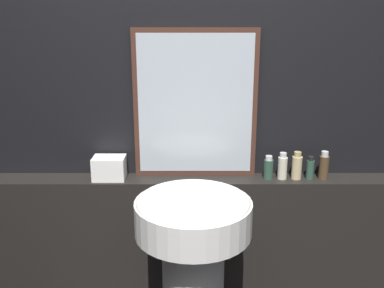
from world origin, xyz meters
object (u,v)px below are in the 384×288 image
at_px(towel_stack, 108,168).
at_px(conditioner_bottle, 281,167).
at_px(pedestal_sink, 192,270).
at_px(body_wash_bottle, 309,168).
at_px(mirror, 194,105).
at_px(lotion_bottle, 296,166).
at_px(hand_soap_bottle, 323,166).
at_px(shampoo_bottle, 267,168).

xyz_separation_m(towel_stack, conditioner_bottle, (0.91, 0.00, 0.01)).
distance_m(pedestal_sink, towel_stack, 0.69).
distance_m(pedestal_sink, body_wash_bottle, 0.81).
xyz_separation_m(mirror, lotion_bottle, (0.53, -0.06, -0.32)).
bearing_deg(conditioner_bottle, hand_soap_bottle, 0.00).
bearing_deg(towel_stack, hand_soap_bottle, 0.00).
relative_size(lotion_bottle, body_wash_bottle, 1.21).
bearing_deg(conditioner_bottle, lotion_bottle, 0.00).
relative_size(mirror, body_wash_bottle, 6.29).
distance_m(conditioner_bottle, body_wash_bottle, 0.15).
height_order(shampoo_bottle, hand_soap_bottle, hand_soap_bottle).
bearing_deg(mirror, hand_soap_bottle, -5.28).
distance_m(shampoo_bottle, hand_soap_bottle, 0.29).
bearing_deg(towel_stack, conditioner_bottle, 0.00).
xyz_separation_m(pedestal_sink, mirror, (0.01, 0.46, 0.68)).
distance_m(pedestal_sink, mirror, 0.82).
relative_size(towel_stack, conditioner_bottle, 1.17).
bearing_deg(hand_soap_bottle, shampoo_bottle, 180.00).
bearing_deg(shampoo_bottle, lotion_bottle, 0.00).
xyz_separation_m(shampoo_bottle, conditioner_bottle, (0.07, 0.00, 0.01)).
bearing_deg(pedestal_sink, hand_soap_bottle, 29.94).
height_order(pedestal_sink, hand_soap_bottle, hand_soap_bottle).
bearing_deg(pedestal_sink, conditioner_bottle, 40.08).
height_order(conditioner_bottle, hand_soap_bottle, hand_soap_bottle).
height_order(shampoo_bottle, body_wash_bottle, shampoo_bottle).
relative_size(mirror, hand_soap_bottle, 5.13).
xyz_separation_m(pedestal_sink, shampoo_bottle, (0.39, 0.39, 0.36)).
height_order(towel_stack, hand_soap_bottle, hand_soap_bottle).
relative_size(pedestal_sink, towel_stack, 5.69).
height_order(pedestal_sink, towel_stack, towel_stack).
xyz_separation_m(mirror, shampoo_bottle, (0.38, -0.06, -0.33)).
bearing_deg(pedestal_sink, mirror, 88.53).
distance_m(mirror, body_wash_bottle, 0.69).
height_order(mirror, shampoo_bottle, mirror).
xyz_separation_m(lotion_bottle, hand_soap_bottle, (0.14, -0.00, 0.00)).
distance_m(shampoo_bottle, lotion_bottle, 0.15).
bearing_deg(lotion_bottle, shampoo_bottle, -180.00).
bearing_deg(mirror, shampoo_bottle, -9.21).
distance_m(towel_stack, body_wash_bottle, 1.05).
bearing_deg(hand_soap_bottle, pedestal_sink, -150.06).
distance_m(pedestal_sink, conditioner_bottle, 0.71).
height_order(pedestal_sink, mirror, mirror).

